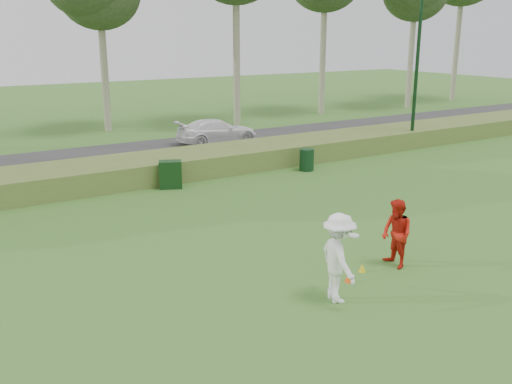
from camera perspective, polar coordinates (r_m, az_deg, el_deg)
ground at (r=14.41m, az=8.50°, el=-8.68°), size 120.00×120.00×0.00m
reed_strip at (r=24.17m, az=-10.05°, el=2.44°), size 80.00×3.00×0.90m
park_road at (r=28.87m, az=-13.75°, el=3.53°), size 80.00×6.00×0.06m
lamp_post at (r=30.81m, az=15.99°, el=14.56°), size 0.70×0.70×8.18m
player_white at (r=12.96m, az=8.26°, el=-6.55°), size 1.07×1.48×2.07m
player_red at (r=15.15m, az=13.89°, el=-4.08°), size 0.78×0.95×1.80m
cone_orange at (r=14.29m, az=9.26°, el=-8.43°), size 0.21×0.21×0.23m
cone_yellow at (r=14.92m, az=10.57°, el=-7.45°), size 0.20×0.20×0.21m
utility_cabinet at (r=22.48m, az=-8.54°, el=1.74°), size 1.01×0.85×1.09m
trash_bin at (r=25.21m, az=5.09°, el=3.23°), size 0.80×0.80×0.96m
car_right at (r=31.19m, az=-3.91°, el=6.09°), size 4.58×2.22×1.29m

